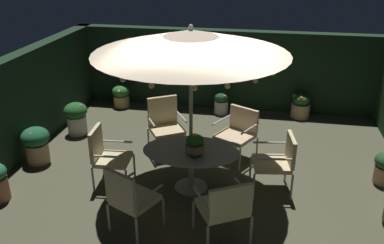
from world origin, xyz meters
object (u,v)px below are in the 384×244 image
object	(u,v)px
potted_plant_back_left	(221,102)
potted_plant_front_corner	(76,117)
potted_plant_right_near	(301,106)
patio_umbrella	(191,42)
patio_chair_northeast	(106,153)
centerpiece_planter	(195,144)
potted_plant_back_right	(121,95)
patio_chair_east	(130,197)
patio_chair_southeast	(225,206)
patio_chair_south	(278,159)
patio_chair_north	(165,122)
patio_dining_table	(191,157)
patio_chair_southwest	(238,130)
potted_plant_left_near	(36,143)

from	to	relation	value
potted_plant_back_left	potted_plant_front_corner	bearing A→B (deg)	-149.83
potted_plant_back_left	potted_plant_right_near	distance (m)	1.82
patio_umbrella	patio_chair_northeast	world-z (taller)	patio_umbrella
centerpiece_planter	potted_plant_back_right	world-z (taller)	centerpiece_planter
patio_chair_east	potted_plant_right_near	size ratio (longest dim) A/B	1.77
potted_plant_front_corner	patio_chair_east	bearing A→B (deg)	-53.42
potted_plant_right_near	potted_plant_back_right	bearing A→B (deg)	-178.76
patio_chair_southeast	potted_plant_back_left	world-z (taller)	patio_chair_southeast
patio_chair_south	potted_plant_front_corner	world-z (taller)	patio_chair_south
patio_chair_north	potted_plant_right_near	distance (m)	3.44
patio_dining_table	patio_umbrella	bearing A→B (deg)	79.31
centerpiece_planter	patio_chair_southeast	distance (m)	1.24
patio_chair_north	patio_chair_south	size ratio (longest dim) A/B	1.10
centerpiece_planter	patio_chair_southwest	world-z (taller)	centerpiece_planter
patio_dining_table	centerpiece_planter	world-z (taller)	centerpiece_planter
patio_chair_southwest	potted_plant_front_corner	world-z (taller)	patio_chair_southwest
patio_chair_northeast	patio_umbrella	bearing A→B (deg)	4.28
patio_chair_northeast	patio_chair_southeast	xyz separation A→B (m)	(2.06, -1.10, 0.01)
patio_chair_southeast	patio_chair_south	bearing A→B (deg)	63.59
patio_umbrella	potted_plant_back_left	size ratio (longest dim) A/B	5.50
patio_umbrella	patio_dining_table	bearing A→B (deg)	-100.69
potted_plant_back_right	potted_plant_front_corner	world-z (taller)	potted_plant_front_corner
patio_umbrella	patio_chair_east	size ratio (longest dim) A/B	2.80
potted_plant_left_near	potted_plant_back_right	world-z (taller)	potted_plant_left_near
patio_chair_north	patio_chair_south	bearing A→B (deg)	-25.52
patio_chair_north	patio_chair_southeast	distance (m)	2.77
potted_plant_right_near	potted_plant_back_right	size ratio (longest dim) A/B	1.06
patio_umbrella	centerpiece_planter	bearing A→B (deg)	-61.44
patio_chair_east	potted_plant_back_left	world-z (taller)	patio_chair_east
centerpiece_planter	patio_chair_east	size ratio (longest dim) A/B	0.37
patio_chair_east	potted_plant_back_right	xyz separation A→B (m)	(-1.74, 4.52, -0.30)
patio_chair_east	patio_chair_south	world-z (taller)	patio_chair_east
patio_chair_east	potted_plant_front_corner	size ratio (longest dim) A/B	1.48
patio_chair_southeast	potted_plant_front_corner	xyz separation A→B (m)	(-3.41, 2.83, -0.19)
patio_chair_southwest	potted_plant_back_left	distance (m)	2.15
centerpiece_planter	patio_chair_southeast	bearing A→B (deg)	-60.59
patio_chair_southwest	potted_plant_back_right	bearing A→B (deg)	145.51
patio_dining_table	potted_plant_front_corner	world-z (taller)	patio_dining_table
patio_dining_table	patio_chair_north	bearing A→B (deg)	121.14
patio_chair_south	patio_chair_southeast	bearing A→B (deg)	-116.41
patio_chair_southwest	potted_plant_right_near	size ratio (longest dim) A/B	1.63
patio_dining_table	potted_plant_left_near	size ratio (longest dim) A/B	2.25
patio_dining_table	potted_plant_left_near	distance (m)	2.93
patio_chair_north	patio_chair_southeast	size ratio (longest dim) A/B	1.11
centerpiece_planter	potted_plant_front_corner	bearing A→B (deg)	147.61
patio_umbrella	potted_plant_left_near	size ratio (longest dim) A/B	4.12
patio_chair_southwest	potted_plant_left_near	world-z (taller)	patio_chair_southwest
patio_chair_southwest	potted_plant_left_near	distance (m)	3.67
patio_chair_northeast	patio_chair_south	xyz separation A→B (m)	(2.75, 0.30, 0.01)
potted_plant_right_near	potted_plant_front_corner	distance (m)	4.98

